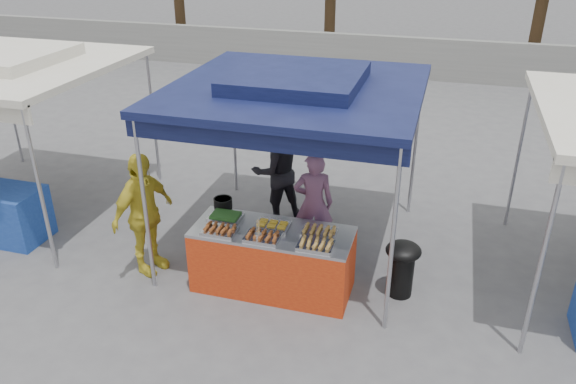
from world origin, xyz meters
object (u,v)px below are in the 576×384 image
(cooking_pot, at_px, (223,203))
(helper_man, at_px, (276,171))
(vendor_woman, at_px, (313,204))
(wok_burner, at_px, (402,264))
(vendor_table, at_px, (273,259))
(customer_person, at_px, (143,214))

(cooking_pot, distance_m, helper_man, 1.48)
(vendor_woman, relative_size, helper_man, 0.94)
(cooking_pot, height_order, helper_man, helper_man)
(wok_burner, relative_size, vendor_woman, 0.49)
(cooking_pot, xyz_separation_m, wok_burner, (2.40, -0.06, -0.48))
(vendor_woman, bearing_deg, vendor_table, 59.50)
(wok_burner, distance_m, customer_person, 3.38)
(cooking_pot, height_order, customer_person, customer_person)
(vendor_woman, bearing_deg, cooking_pot, 14.87)
(cooking_pot, bearing_deg, wok_burner, -1.54)
(cooking_pot, xyz_separation_m, customer_person, (-0.93, -0.46, -0.07))
(vendor_woman, relative_size, customer_person, 0.90)
(cooking_pot, distance_m, wok_burner, 2.45)
(wok_burner, bearing_deg, vendor_woman, 153.26)
(wok_burner, bearing_deg, customer_person, -172.41)
(vendor_table, relative_size, vendor_woman, 1.31)
(wok_burner, xyz_separation_m, vendor_woman, (-1.32, 0.69, 0.32))
(cooking_pot, distance_m, customer_person, 1.04)
(vendor_woman, height_order, customer_person, customer_person)
(vendor_table, relative_size, customer_person, 1.18)
(helper_man, bearing_deg, vendor_table, 66.78)
(vendor_table, height_order, wok_burner, vendor_table)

